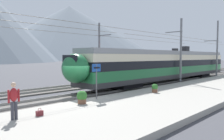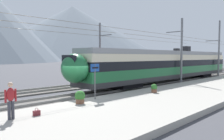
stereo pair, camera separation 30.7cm
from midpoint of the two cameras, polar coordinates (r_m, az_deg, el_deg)
ground_plane at (r=16.33m, az=-8.65°, el=-7.79°), size 400.00×400.00×0.00m
platform_slab at (r=12.90m, az=4.04°, el=-9.99°), size 120.00×7.06×0.35m
track_near at (r=17.02m, az=-10.44°, el=-7.11°), size 120.00×3.00×0.28m
track_far at (r=21.05m, az=-17.85°, el=-5.19°), size 120.00×3.00×0.28m
train_near_platform at (r=27.27m, az=14.51°, el=1.36°), size 28.51×2.87×4.27m
train_far_track at (r=35.32m, az=13.23°, el=1.82°), size 24.89×3.00×4.27m
catenary_mast_mid at (r=26.21m, az=17.48°, el=4.92°), size 38.07×2.12×7.44m
catenary_mast_east at (r=36.75m, az=25.79°, el=4.93°), size 38.07×2.12×8.49m
catenary_mast_far_side at (r=27.51m, az=-2.61°, el=4.84°), size 38.07×2.17×7.32m
platform_sign at (r=14.69m, az=-3.81°, el=-0.89°), size 0.70×0.08×2.34m
passenger_walking at (r=10.95m, az=-23.81°, el=-6.73°), size 0.53×0.22×1.69m
handbag_beside_passenger at (r=11.39m, az=-18.03°, el=-10.41°), size 0.32×0.18×0.37m
potted_plant_platform_edge at (r=17.82m, az=11.23°, el=-4.53°), size 0.49×0.49×0.69m
potted_plant_by_shelter at (r=13.56m, az=-7.57°, el=-6.78°), size 0.63×0.63×0.79m
mountain_right_ridge at (r=263.81m, az=-10.10°, el=9.34°), size 212.80×212.80×61.06m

